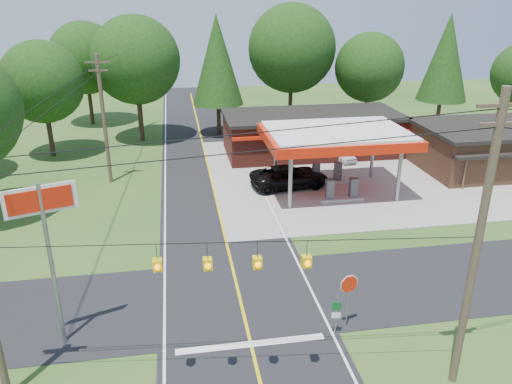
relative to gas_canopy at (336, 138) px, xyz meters
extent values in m
plane|color=#284D1B|center=(-9.00, -13.00, -4.27)|extent=(120.00, 120.00, 0.00)
cube|color=black|center=(-9.00, -13.00, -4.26)|extent=(8.00, 120.00, 0.02)
cube|color=black|center=(-9.00, -13.00, -4.25)|extent=(70.00, 7.00, 0.02)
cube|color=yellow|center=(-9.00, -13.00, -4.24)|extent=(0.15, 110.00, 0.00)
cylinder|color=gray|center=(-4.00, -2.50, -2.17)|extent=(0.28, 0.28, 4.20)
cylinder|color=gray|center=(-4.00, 2.50, -2.17)|extent=(0.28, 0.28, 4.20)
cylinder|color=gray|center=(4.00, -2.50, -2.17)|extent=(0.28, 0.28, 4.20)
cylinder|color=gray|center=(4.00, 2.50, -2.17)|extent=(0.28, 0.28, 4.20)
cube|color=red|center=(0.00, 0.00, 0.08)|extent=(10.60, 7.40, 0.70)
cube|color=white|center=(0.00, 0.00, 0.48)|extent=(10.00, 7.00, 0.25)
cube|color=#9E9B93|center=(0.00, -1.80, -4.14)|extent=(3.20, 0.90, 0.22)
cube|color=#3F3F44|center=(-0.90, -1.80, -3.32)|extent=(0.55, 0.45, 1.50)
cube|color=#3F3F44|center=(0.90, -1.80, -3.32)|extent=(0.55, 0.45, 1.50)
cube|color=#9E9B93|center=(0.00, 1.80, -4.14)|extent=(3.20, 0.90, 0.22)
cube|color=#3F3F44|center=(-0.90, 1.80, -3.32)|extent=(0.55, 0.45, 1.50)
cube|color=#3F3F44|center=(0.90, 1.80, -3.32)|extent=(0.55, 0.45, 1.50)
cube|color=maroon|center=(1.00, 10.00, -2.52)|extent=(16.00, 7.00, 3.50)
cube|color=black|center=(1.00, 10.00, -0.62)|extent=(16.40, 7.40, 0.30)
cube|color=red|center=(1.00, 6.40, -1.57)|extent=(16.00, 0.50, 0.25)
cylinder|color=#473828|center=(-1.50, -20.00, 1.48)|extent=(0.30, 0.30, 11.50)
cube|color=#473828|center=(-1.50, -20.00, 6.63)|extent=(1.80, 0.12, 0.12)
cube|color=#473828|center=(-1.50, -20.00, 6.03)|extent=(1.40, 0.12, 0.12)
cylinder|color=#473828|center=(-17.00, 5.00, 0.73)|extent=(0.30, 0.30, 10.00)
cube|color=#473828|center=(-17.00, 5.00, 5.13)|extent=(1.80, 0.12, 0.12)
cube|color=#473828|center=(-17.00, 5.00, 4.53)|extent=(1.40, 0.12, 0.12)
cylinder|color=#473828|center=(-15.50, 22.00, 0.48)|extent=(0.30, 0.30, 9.50)
cube|color=#DBB80B|center=(-12.55, -18.70, 1.23)|extent=(0.32, 0.32, 0.42)
cube|color=#DBB80B|center=(-10.85, -18.90, 1.23)|extent=(0.32, 0.32, 0.42)
cube|color=#DBB80B|center=(-9.15, -19.10, 1.23)|extent=(0.32, 0.32, 0.42)
cube|color=#DBB80B|center=(-7.45, -19.30, 1.23)|extent=(0.32, 0.32, 0.42)
cylinder|color=#332316|center=(-23.00, 13.00, -2.29)|extent=(0.44, 0.44, 3.96)
sphere|color=black|center=(-23.00, 13.00, 2.55)|extent=(7.26, 7.26, 7.26)
cylinder|color=#332316|center=(-15.00, 17.00, -1.93)|extent=(0.44, 0.44, 4.68)
sphere|color=black|center=(-15.00, 17.00, 3.79)|extent=(8.58, 8.58, 8.58)
cylinder|color=#332316|center=(-7.00, 18.00, -2.11)|extent=(0.44, 0.44, 4.32)
cone|color=black|center=(-7.00, 18.00, 3.53)|extent=(5.28, 5.28, 9.00)
cylinder|color=#332316|center=(1.00, 19.00, -1.75)|extent=(0.44, 0.44, 5.04)
sphere|color=black|center=(1.00, 19.00, 4.41)|extent=(9.24, 9.24, 9.24)
cylinder|color=#332316|center=(9.00, 17.00, -2.29)|extent=(0.44, 0.44, 3.96)
sphere|color=black|center=(9.00, 17.00, 2.55)|extent=(7.26, 7.26, 7.26)
cylinder|color=#332316|center=(17.00, 16.00, -2.11)|extent=(0.44, 0.44, 4.32)
cone|color=black|center=(17.00, 16.00, 3.53)|extent=(5.28, 5.28, 9.00)
cylinder|color=#332316|center=(-21.00, 25.00, -2.11)|extent=(0.44, 0.44, 4.32)
sphere|color=black|center=(-21.00, 25.00, 3.17)|extent=(7.92, 7.92, 7.92)
imported|color=black|center=(-3.11, 1.50, -3.42)|extent=(6.72, 6.72, 1.69)
imported|color=white|center=(3.00, 7.18, -3.68)|extent=(4.31, 4.31, 1.18)
cylinder|color=gray|center=(-17.00, -15.00, -0.58)|extent=(0.18, 0.18, 7.38)
cube|color=white|center=(-17.00, -15.00, 2.43)|extent=(2.61, 0.99, 1.16)
cube|color=red|center=(-17.00, -15.05, 2.43)|extent=(2.29, 0.86, 0.89)
cylinder|color=gray|center=(-4.50, -16.00, -3.01)|extent=(0.07, 0.07, 2.51)
cylinder|color=gray|center=(-5.20, -16.50, -3.29)|extent=(0.06, 0.06, 1.95)
cube|color=#0C591E|center=(-5.20, -16.54, -2.77)|extent=(0.40, 0.10, 0.40)
cube|color=white|center=(-5.20, -16.54, -3.25)|extent=(0.40, 0.10, 0.27)
camera|label=1|loc=(-11.68, -33.97, 9.91)|focal=35.00mm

